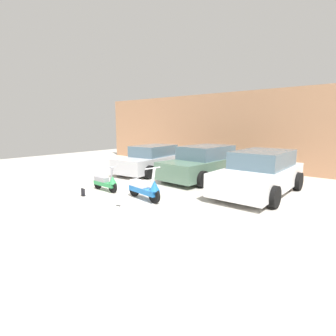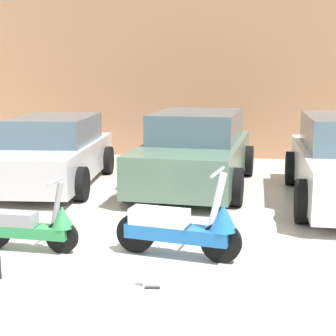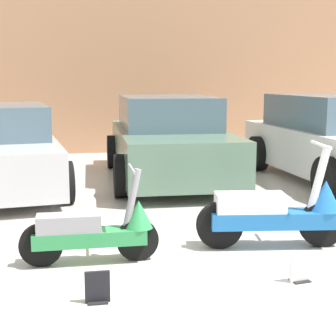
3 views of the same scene
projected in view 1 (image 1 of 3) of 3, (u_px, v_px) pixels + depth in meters
name	position (u px, v px, depth m)	size (l,w,h in m)	color
ground_plane	(114.00, 201.00, 8.35)	(28.00, 28.00, 0.00)	beige
wall_back	(233.00, 131.00, 14.37)	(19.60, 0.12, 4.13)	tan
scooter_front_left	(106.00, 182.00, 9.53)	(1.34, 0.48, 0.93)	black
scooter_front_right	(145.00, 188.00, 8.38)	(1.58, 0.62, 1.11)	black
car_rear_left	(152.00, 160.00, 13.14)	(2.23, 4.14, 1.36)	#B7B7BC
car_rear_center	(204.00, 163.00, 11.62)	(2.27, 4.40, 1.46)	#51705B
car_rear_right	(260.00, 173.00, 9.20)	(2.13, 4.39, 1.49)	white
placard_near_left_scooter	(83.00, 193.00, 8.90)	(0.20, 0.12, 0.26)	black
placard_near_right_scooter	(119.00, 202.00, 7.84)	(0.20, 0.14, 0.26)	black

